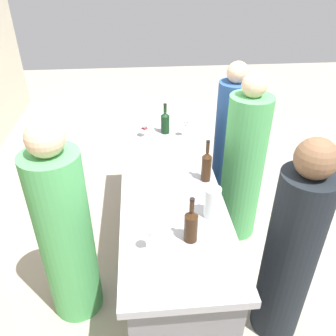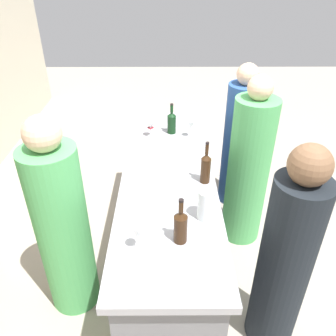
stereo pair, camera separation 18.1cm
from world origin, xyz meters
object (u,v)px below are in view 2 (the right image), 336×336
wine_glass_near_right (138,234)px  water_pitcher (206,205)px  wine_glass_near_left (191,126)px  wine_glass_near_center (150,127)px  person_left_guest (285,261)px  wine_bottle_center_dark_green (172,122)px  wine_bottle_leftmost_amber_brown (181,226)px  person_center_guest (248,170)px  person_right_guest (239,143)px  person_server_behind (63,228)px  wine_bottle_second_left_amber_brown (206,167)px

wine_glass_near_right → water_pitcher: bearing=-56.3°
wine_glass_near_right → water_pitcher: water_pitcher is taller
wine_glass_near_left → wine_glass_near_center: size_ratio=1.16×
water_pitcher → person_left_guest: 0.61m
wine_bottle_center_dark_green → wine_bottle_leftmost_amber_brown: bearing=-178.8°
person_center_guest → person_right_guest: size_ratio=1.05×
wine_bottle_center_dark_green → wine_glass_near_right: wine_bottle_center_dark_green is taller
person_left_guest → person_server_behind: bearing=-29.3°
person_right_guest → person_server_behind: person_server_behind is taller
person_center_guest → person_left_guest: bearing=91.1°
wine_bottle_center_dark_green → wine_glass_near_center: wine_bottle_center_dark_green is taller
wine_bottle_second_left_amber_brown → wine_glass_near_right: (-0.66, 0.43, -0.01)m
person_center_guest → person_right_guest: person_center_guest is taller
wine_glass_near_right → person_server_behind: person_server_behind is taller
person_left_guest → person_center_guest: bearing=-106.3°
person_right_guest → person_server_behind: (-1.28, 1.45, 0.03)m
wine_bottle_center_dark_green → wine_glass_near_left: size_ratio=1.79×
person_right_guest → wine_glass_near_center: bearing=18.3°
wine_glass_near_center → wine_bottle_leftmost_amber_brown: bearing=-170.6°
water_pitcher → person_server_behind: (0.14, 0.95, -0.31)m
wine_glass_near_center → person_left_guest: 1.57m
wine_bottle_center_dark_green → person_right_guest: 0.81m
wine_bottle_second_left_amber_brown → person_center_guest: 0.72m
wine_bottle_center_dark_green → wine_glass_near_right: 1.46m
wine_glass_near_right → wine_bottle_leftmost_amber_brown: bearing=-74.7°
wine_glass_near_left → wine_glass_near_center: bearing=86.6°
person_server_behind → wine_glass_near_left: bearing=24.9°
person_center_guest → person_right_guest: 0.56m
wine_bottle_second_left_amber_brown → wine_glass_near_right: bearing=146.7°
wine_bottle_second_left_amber_brown → wine_glass_near_left: size_ratio=2.05×
wine_bottle_center_dark_green → wine_glass_near_left: 0.19m
wine_bottle_leftmost_amber_brown → wine_glass_near_left: 1.30m
wine_glass_near_left → person_left_guest: 1.40m
person_center_guest → wine_glass_near_right: bearing=52.4°
wine_glass_near_left → person_left_guest: size_ratio=0.10×
wine_bottle_center_dark_green → person_center_guest: 0.80m
wine_bottle_center_dark_green → wine_glass_near_center: (-0.07, 0.19, -0.01)m
wine_glass_near_center → person_left_guest: size_ratio=0.09×
wine_bottle_second_left_amber_brown → water_pitcher: bearing=174.7°
person_left_guest → wine_glass_near_right: bearing=-11.2°
wine_glass_near_center → water_pitcher: (-1.11, -0.38, 0.01)m
wine_glass_near_right → person_right_guest: bearing=-27.9°
person_right_guest → wine_glass_near_left: bearing=31.2°
wine_glass_near_left → water_pitcher: (-1.09, -0.02, -0.01)m
wine_bottle_center_dark_green → wine_glass_near_center: size_ratio=2.06×
wine_bottle_leftmost_amber_brown → wine_glass_near_right: (-0.06, 0.23, 0.00)m
wine_glass_near_left → wine_glass_near_center: wine_glass_near_left is taller
wine_bottle_center_dark_green → wine_glass_near_left: bearing=-117.5°
person_left_guest → person_center_guest: person_center_guest is taller
person_left_guest → person_right_guest: person_left_guest is taller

